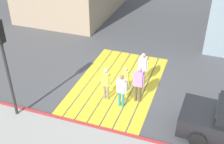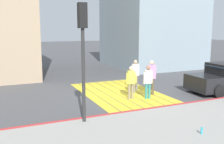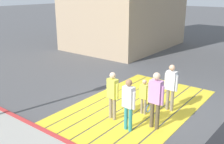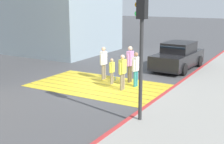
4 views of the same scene
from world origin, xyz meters
name	(u,v)px [view 1 (image 1 of 4)]	position (x,y,z in m)	size (l,w,h in m)	color
ground_plane	(117,84)	(0.00, 0.00, 0.00)	(120.00, 120.00, 0.00)	#4C4C4F
crosswalk_stripes	(117,84)	(0.00, 0.00, 0.01)	(6.40, 3.80, 0.01)	yellow
curb_painted	(91,127)	(-3.25, 0.00, 0.07)	(0.16, 40.00, 0.13)	#BC3333
traffic_light_corner	(3,51)	(-3.58, 3.20, 3.04)	(0.39, 0.28, 4.24)	#2D2D2D
pedestrian_adult_lead	(139,82)	(-0.96, -1.28, 1.05)	(0.24, 0.52, 1.80)	brown
pedestrian_adult_trailing	(122,88)	(-1.55, -0.71, 0.95)	(0.23, 0.48, 1.64)	teal
pedestrian_adult_side	(143,66)	(0.45, -1.12, 0.98)	(0.23, 0.49, 1.68)	gray
pedestrian_teen_behind	(106,82)	(-1.28, 0.09, 0.94)	(0.24, 0.47, 1.62)	gray
pedestrian_child_with_racket	(126,78)	(-0.37, -0.55, 0.71)	(0.28, 0.39, 1.26)	gray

